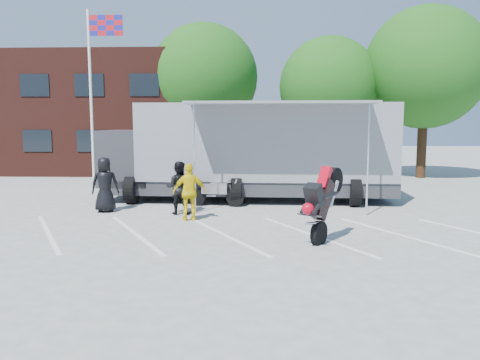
# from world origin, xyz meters

# --- Properties ---
(ground) EXTENTS (100.00, 100.00, 0.00)m
(ground) POSITION_xyz_m (0.00, 0.00, 0.00)
(ground) COLOR #A9A9A3
(ground) RESTS_ON ground
(parking_bay_lines) EXTENTS (18.09, 13.33, 0.01)m
(parking_bay_lines) POSITION_xyz_m (0.00, 1.00, 0.01)
(parking_bay_lines) COLOR white
(parking_bay_lines) RESTS_ON ground
(office_building) EXTENTS (18.00, 8.00, 7.00)m
(office_building) POSITION_xyz_m (-10.00, 18.00, 3.50)
(office_building) COLOR #431C15
(office_building) RESTS_ON ground
(flagpole) EXTENTS (1.61, 0.12, 8.00)m
(flagpole) POSITION_xyz_m (-6.24, 10.00, 5.05)
(flagpole) COLOR white
(flagpole) RESTS_ON ground
(tree_left) EXTENTS (6.12, 6.12, 8.64)m
(tree_left) POSITION_xyz_m (-2.00, 16.00, 5.57)
(tree_left) COLOR #382314
(tree_left) RESTS_ON ground
(tree_mid) EXTENTS (5.44, 5.44, 7.68)m
(tree_mid) POSITION_xyz_m (5.00, 15.00, 4.94)
(tree_mid) COLOR #382314
(tree_mid) RESTS_ON ground
(tree_right) EXTENTS (6.46, 6.46, 9.12)m
(tree_right) POSITION_xyz_m (10.00, 14.50, 5.88)
(tree_right) COLOR #382314
(tree_right) RESTS_ON ground
(transporter_truck) EXTENTS (11.77, 5.93, 3.70)m
(transporter_truck) POSITION_xyz_m (0.92, 6.64, 0.00)
(transporter_truck) COLOR gray
(transporter_truck) RESTS_ON ground
(parked_motorcycle) EXTENTS (2.11, 0.93, 1.07)m
(parked_motorcycle) POSITION_xyz_m (-0.38, 5.25, 0.00)
(parked_motorcycle) COLOR #A5A5AA
(parked_motorcycle) RESTS_ON ground
(stunt_bike_rider) EXTENTS (1.70, 1.92, 2.08)m
(stunt_bike_rider) POSITION_xyz_m (3.01, 0.58, 0.00)
(stunt_bike_rider) COLOR black
(stunt_bike_rider) RESTS_ON ground
(spectator_leather_a) EXTENTS (1.01, 0.77, 1.85)m
(spectator_leather_a) POSITION_xyz_m (-4.00, 4.05, 0.92)
(spectator_leather_a) COLOR black
(spectator_leather_a) RESTS_ON ground
(spectator_leather_b) EXTENTS (0.65, 0.50, 1.60)m
(spectator_leather_b) POSITION_xyz_m (-1.49, 4.12, 0.80)
(spectator_leather_b) COLOR black
(spectator_leather_b) RESTS_ON ground
(spectator_leather_c) EXTENTS (0.87, 0.69, 1.74)m
(spectator_leather_c) POSITION_xyz_m (-1.47, 3.76, 0.87)
(spectator_leather_c) COLOR black
(spectator_leather_c) RESTS_ON ground
(spectator_hivis) EXTENTS (1.11, 0.66, 1.76)m
(spectator_hivis) POSITION_xyz_m (-0.96, 2.76, 0.88)
(spectator_hivis) COLOR yellow
(spectator_hivis) RESTS_ON ground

